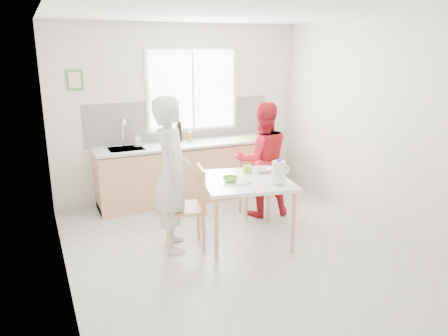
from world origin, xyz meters
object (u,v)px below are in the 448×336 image
object	(u,v)px
chair_far	(253,184)
bowl_green	(230,179)
person_white	(172,175)
milk_jug	(279,172)
dining_table	(245,186)
chair_left	(191,204)
person_red	(262,160)
wine_bottle_b	(178,132)
wine_bottle_a	(179,132)
bowl_white	(263,170)

from	to	relation	value
chair_far	bowl_green	size ratio (longest dim) A/B	4.61
person_white	milk_jug	size ratio (longest dim) A/B	6.59
person_white	milk_jug	bearing A→B (deg)	-103.00
dining_table	person_white	xyz separation A→B (m)	(-0.87, 0.18, 0.20)
chair_left	person_red	xyz separation A→B (m)	(1.29, 0.57, 0.27)
person_red	bowl_green	xyz separation A→B (m)	(-0.84, -0.71, 0.02)
chair_left	milk_jug	distance (m)	1.12
dining_table	chair_left	xyz separation A→B (m)	(-0.66, 0.13, -0.18)
dining_table	person_white	size ratio (longest dim) A/B	0.67
person_white	chair_far	bearing A→B (deg)	-56.59
milk_jug	dining_table	bearing A→B (deg)	139.27
person_white	person_red	xyz separation A→B (m)	(1.50, 0.53, -0.10)
wine_bottle_b	person_red	bearing A→B (deg)	-54.13
chair_left	wine_bottle_a	distance (m)	1.86
chair_far	milk_jug	size ratio (longest dim) A/B	3.06
dining_table	bowl_green	distance (m)	0.23
dining_table	milk_jug	distance (m)	0.49
chair_far	bowl_white	world-z (taller)	bowl_white
chair_left	wine_bottle_b	world-z (taller)	wine_bottle_b
milk_jug	wine_bottle_b	size ratio (longest dim) A/B	0.93
dining_table	person_red	xyz separation A→B (m)	(0.63, 0.71, 0.09)
dining_table	wine_bottle_b	world-z (taller)	wine_bottle_b
chair_left	chair_far	distance (m)	1.31
person_white	wine_bottle_b	world-z (taller)	person_white
chair_left	bowl_white	bearing A→B (deg)	104.37
bowl_green	chair_left	bearing A→B (deg)	162.52
dining_table	milk_jug	bearing A→B (deg)	-52.21
chair_far	wine_bottle_b	size ratio (longest dim) A/B	2.83
person_red	dining_table	bearing A→B (deg)	59.74
person_white	wine_bottle_a	bearing A→B (deg)	-10.03
person_red	bowl_green	size ratio (longest dim) A/B	8.82
wine_bottle_b	wine_bottle_a	bearing A→B (deg)	-49.15
bowl_white	wine_bottle_a	xyz separation A→B (m)	(-0.55, 1.67, 0.25)
milk_jug	bowl_white	bearing A→B (deg)	92.61
dining_table	wine_bottle_b	size ratio (longest dim) A/B	4.09
bowl_white	wine_bottle_b	xyz separation A→B (m)	(-0.56, 1.69, 0.24)
chair_left	bowl_white	size ratio (longest dim) A/B	4.24
dining_table	chair_far	xyz separation A→B (m)	(0.51, 0.73, -0.25)
dining_table	wine_bottle_a	distance (m)	1.91
milk_jug	wine_bottle_b	xyz separation A→B (m)	(-0.48, 2.21, 0.12)
dining_table	chair_left	distance (m)	0.70
person_white	chair_left	bearing A→B (deg)	-90.00
bowl_green	wine_bottle_a	bearing A→B (deg)	89.92
dining_table	person_red	size ratio (longest dim) A/B	0.76
person_red	bowl_white	world-z (taller)	person_red
chair_left	person_white	world-z (taller)	person_white
person_red	milk_jug	distance (m)	1.12
chair_left	wine_bottle_b	distance (m)	1.87
dining_table	person_white	world-z (taller)	person_white
bowl_green	dining_table	bearing A→B (deg)	2.56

